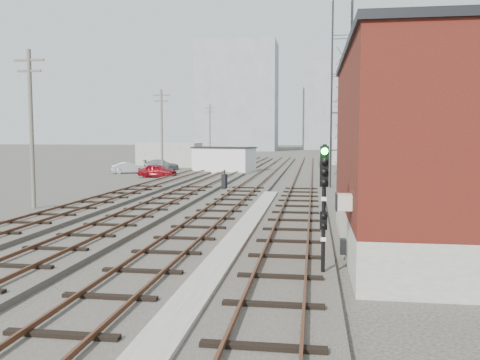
% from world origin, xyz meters
% --- Properties ---
extents(ground, '(320.00, 320.00, 0.00)m').
position_xyz_m(ground, '(0.00, 60.00, 0.00)').
color(ground, '#282621').
rests_on(ground, ground).
extents(track_right, '(3.20, 90.00, 0.39)m').
position_xyz_m(track_right, '(2.50, 39.00, 0.11)').
color(track_right, '#332D28').
rests_on(track_right, ground).
extents(track_mid_right, '(3.20, 90.00, 0.39)m').
position_xyz_m(track_mid_right, '(-1.50, 39.00, 0.11)').
color(track_mid_right, '#332D28').
rests_on(track_mid_right, ground).
extents(track_mid_left, '(3.20, 90.00, 0.39)m').
position_xyz_m(track_mid_left, '(-5.50, 39.00, 0.11)').
color(track_mid_left, '#332D28').
rests_on(track_mid_left, ground).
extents(track_left, '(3.20, 90.00, 0.39)m').
position_xyz_m(track_left, '(-9.50, 39.00, 0.11)').
color(track_left, '#332D28').
rests_on(track_left, ground).
extents(platform_curb, '(0.90, 28.00, 0.26)m').
position_xyz_m(platform_curb, '(0.50, 14.00, 0.13)').
color(platform_curb, gray).
rests_on(platform_curb, ground).
extents(brick_building, '(6.54, 12.20, 7.22)m').
position_xyz_m(brick_building, '(7.50, 12.00, 3.63)').
color(brick_building, gray).
rests_on(brick_building, ground).
extents(lattice_tower, '(1.60, 1.60, 15.00)m').
position_xyz_m(lattice_tower, '(5.50, 35.00, 7.50)').
color(lattice_tower, black).
rests_on(lattice_tower, ground).
extents(utility_pole_left_a, '(1.80, 0.24, 9.00)m').
position_xyz_m(utility_pole_left_a, '(-12.50, 20.00, 4.80)').
color(utility_pole_left_a, '#595147').
rests_on(utility_pole_left_a, ground).
extents(utility_pole_left_b, '(1.80, 0.24, 9.00)m').
position_xyz_m(utility_pole_left_b, '(-12.50, 45.00, 4.80)').
color(utility_pole_left_b, '#595147').
rests_on(utility_pole_left_b, ground).
extents(utility_pole_left_c, '(1.80, 0.24, 9.00)m').
position_xyz_m(utility_pole_left_c, '(-12.50, 70.00, 4.80)').
color(utility_pole_left_c, '#595147').
rests_on(utility_pole_left_c, ground).
extents(utility_pole_right_a, '(1.80, 0.24, 9.00)m').
position_xyz_m(utility_pole_right_a, '(6.50, 28.00, 4.80)').
color(utility_pole_right_a, '#595147').
rests_on(utility_pole_right_a, ground).
extents(utility_pole_right_b, '(1.80, 0.24, 9.00)m').
position_xyz_m(utility_pole_right_b, '(6.50, 58.00, 4.80)').
color(utility_pole_right_b, '#595147').
rests_on(utility_pole_right_b, ground).
extents(apartment_left, '(22.00, 14.00, 30.00)m').
position_xyz_m(apartment_left, '(-18.00, 135.00, 15.00)').
color(apartment_left, gray).
rests_on(apartment_left, ground).
extents(apartment_right, '(16.00, 12.00, 26.00)m').
position_xyz_m(apartment_right, '(8.00, 150.00, 13.00)').
color(apartment_right, gray).
rests_on(apartment_right, ground).
extents(shed_left, '(8.00, 5.00, 3.20)m').
position_xyz_m(shed_left, '(-16.00, 60.00, 1.60)').
color(shed_left, gray).
rests_on(shed_left, ground).
extents(shed_right, '(6.00, 6.00, 4.00)m').
position_xyz_m(shed_right, '(9.00, 70.00, 2.00)').
color(shed_right, gray).
rests_on(shed_right, ground).
extents(signal_mast, '(0.40, 0.41, 3.93)m').
position_xyz_m(signal_mast, '(3.70, 7.81, 2.29)').
color(signal_mast, gray).
rests_on(signal_mast, ground).
extents(switch_stand, '(0.44, 0.44, 1.49)m').
position_xyz_m(switch_stand, '(-3.33, 31.01, 0.70)').
color(switch_stand, black).
rests_on(switch_stand, ground).
extents(site_trailer, '(7.54, 5.02, 2.92)m').
position_xyz_m(site_trailer, '(-6.62, 49.19, 1.47)').
color(site_trailer, silver).
rests_on(site_trailer, ground).
extents(car_red, '(3.96, 1.81, 1.32)m').
position_xyz_m(car_red, '(-12.06, 41.98, 0.66)').
color(car_red, maroon).
rests_on(car_red, ground).
extents(car_silver, '(3.99, 2.75, 1.25)m').
position_xyz_m(car_silver, '(-16.88, 46.89, 0.62)').
color(car_silver, '#9FA2A6').
rests_on(car_silver, ground).
extents(car_grey, '(4.51, 2.30, 1.25)m').
position_xyz_m(car_grey, '(-15.11, 53.17, 0.63)').
color(car_grey, slate).
rests_on(car_grey, ground).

